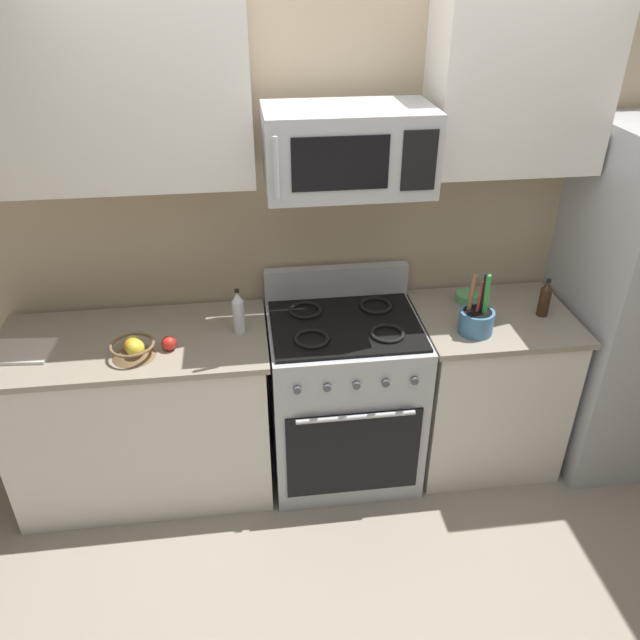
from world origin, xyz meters
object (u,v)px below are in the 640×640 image
utensil_crock (476,319)px  cutting_board (8,352)px  apple_loose (169,343)px  range_oven (343,395)px  prep_bowl (467,297)px  bottle_vinegar (238,313)px  bottle_soy (545,299)px  microwave (348,149)px  fruit_basket (133,348)px

utensil_crock → cutting_board: utensil_crock is taller
utensil_crock → apple_loose: size_ratio=4.69×
cutting_board → apple_loose: bearing=-4.9°
range_oven → prep_bowl: (0.68, 0.16, 0.46)m
bottle_vinegar → apple_loose: bearing=-160.4°
bottle_soy → microwave: bearing=176.9°
prep_bowl → utensil_crock: bearing=-102.0°
utensil_crock → fruit_basket: size_ratio=1.61×
fruit_basket → range_oven: bearing=8.4°
apple_loose → bottle_soy: bottle_soy is taller
range_oven → bottle_soy: 1.14m
cutting_board → bottle_vinegar: size_ratio=1.69×
cutting_board → fruit_basket: bearing=-10.1°
utensil_crock → bottle_soy: utensil_crock is taller
utensil_crock → bottle_soy: (0.40, 0.12, 0.02)m
utensil_crock → apple_loose: bearing=178.6°
apple_loose → fruit_basket: bearing=-165.5°
microwave → bottle_vinegar: microwave is taller
fruit_basket → apple_loose: size_ratio=2.91×
range_oven → utensil_crock: (0.62, -0.14, 0.51)m
range_oven → fruit_basket: 1.12m
apple_loose → prep_bowl: (1.53, 0.27, -0.01)m
range_oven → bottle_vinegar: size_ratio=4.70×
bottle_soy → bottle_vinegar: size_ratio=0.87×
range_oven → fruit_basket: (-1.00, -0.15, 0.48)m
apple_loose → cutting_board: bearing=175.1°
microwave → fruit_basket: microwave is taller
range_oven → bottle_soy: (1.01, -0.03, 0.53)m
fruit_basket → microwave: bearing=10.0°
microwave → utensil_crock: microwave is taller
microwave → utensil_crock: size_ratio=2.20×
microwave → apple_loose: bearing=-170.9°
utensil_crock → cutting_board: size_ratio=0.84×
cutting_board → bottle_soy: bottle_soy is taller
microwave → apple_loose: microwave is taller
bottle_soy → prep_bowl: (-0.33, 0.19, -0.07)m
range_oven → apple_loose: bearing=-172.8°
cutting_board → bottle_vinegar: 1.07m
microwave → apple_loose: size_ratio=10.31×
cutting_board → microwave: bearing=2.6°
prep_bowl → apple_loose: bearing=-170.0°
microwave → utensil_crock: bearing=-15.5°
microwave → bottle_vinegar: (-0.52, -0.02, -0.76)m
microwave → fruit_basket: bearing=-170.0°
fruit_basket → bottle_vinegar: bearing=18.0°
utensil_crock → fruit_basket: utensil_crock is taller
apple_loose → bottle_vinegar: bearing=19.6°
fruit_basket → bottle_soy: 2.02m
prep_bowl → range_oven: bearing=-166.6°
apple_loose → cutting_board: apple_loose is taller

